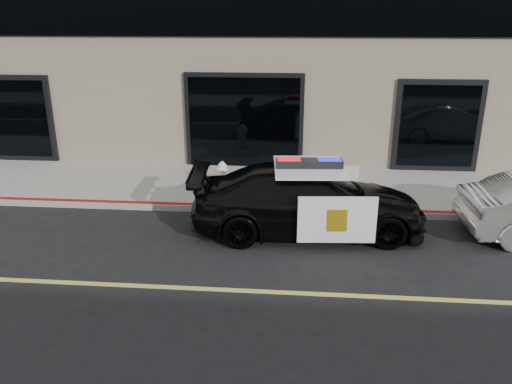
{
  "coord_description": "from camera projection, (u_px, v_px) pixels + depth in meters",
  "views": [
    {
      "loc": [
        0.6,
        -7.34,
        4.4
      ],
      "look_at": [
        -0.24,
        2.2,
        1.0
      ],
      "focal_mm": 35.0,
      "sensor_mm": 36.0,
      "label": 1
    }
  ],
  "objects": [
    {
      "name": "police_car",
      "position": [
        308.0,
        200.0,
        10.53
      ],
      "size": [
        2.74,
        5.22,
        1.61
      ],
      "color": "black",
      "rests_on": "ground"
    },
    {
      "name": "fire_hydrant",
      "position": [
        222.0,
        177.0,
        12.64
      ],
      "size": [
        0.36,
        0.49,
        0.79
      ],
      "color": "white",
      "rests_on": "sidewalk_n"
    },
    {
      "name": "ground",
      "position": [
        259.0,
        292.0,
        8.42
      ],
      "size": [
        120.0,
        120.0,
        0.0
      ],
      "primitive_type": "plane",
      "color": "black",
      "rests_on": "ground"
    },
    {
      "name": "sidewalk_n",
      "position": [
        275.0,
        187.0,
        13.32
      ],
      "size": [
        60.0,
        3.5,
        0.15
      ],
      "primitive_type": "cube",
      "color": "gray",
      "rests_on": "ground"
    }
  ]
}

